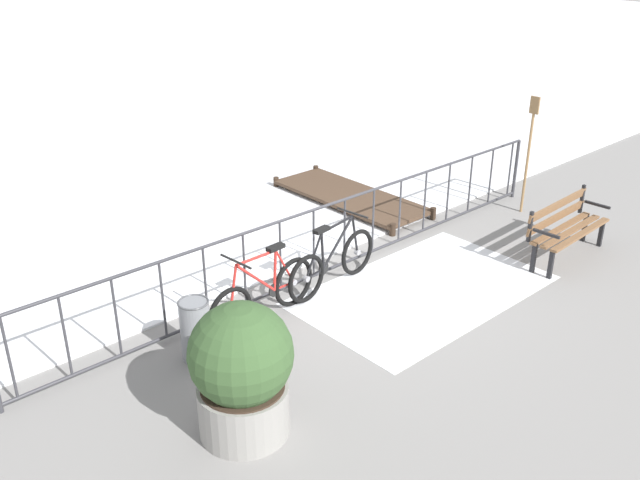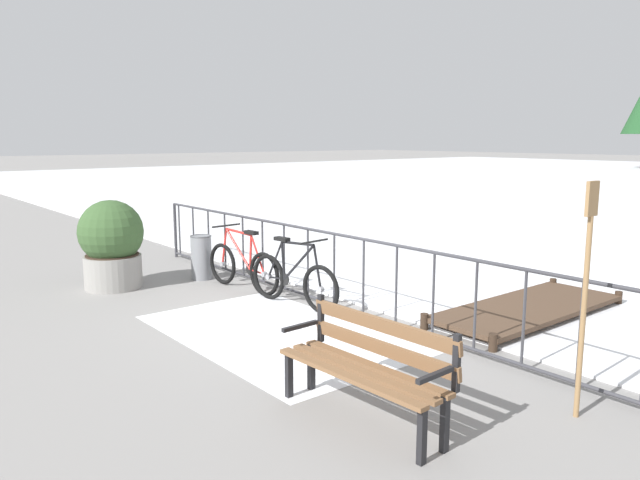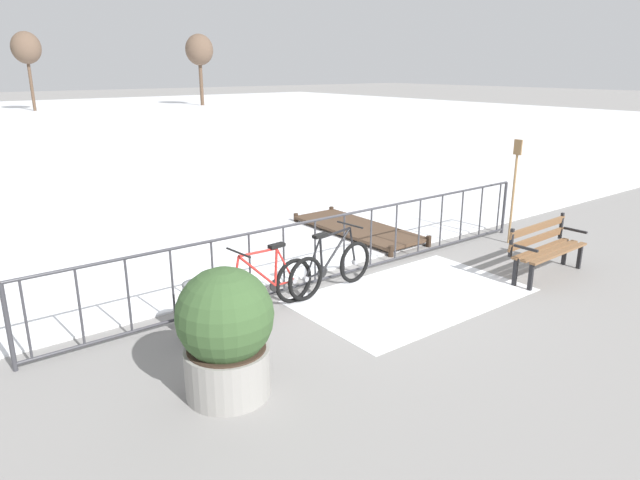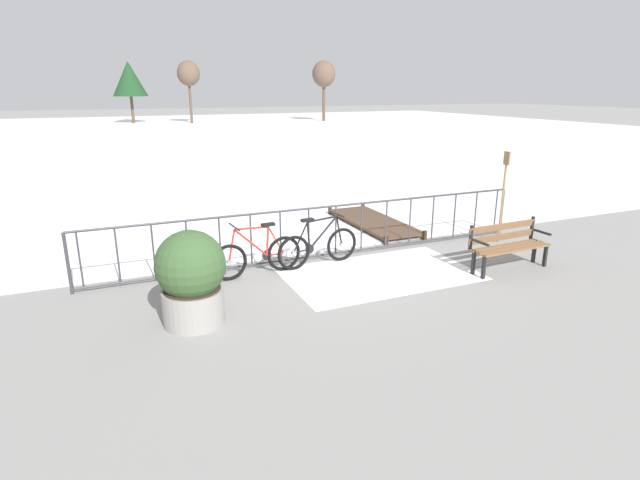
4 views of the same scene
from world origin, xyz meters
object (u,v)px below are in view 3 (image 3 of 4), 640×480
Objects in this scene: park_bench at (545,245)px; oar_upright at (514,185)px; trash_bin at (198,310)px; planter_with_shrub at (226,332)px; bicycle_second at (265,287)px; bicycle_near_railing at (331,268)px.

park_bench is 1.86m from oar_upright.
trash_bin is at bearing -179.88° from oar_upright.
park_bench is at bearing -0.11° from planter_with_shrub.
trash_bin is at bearing 165.84° from park_bench.
oar_upright is (1.09, 1.38, 0.63)m from park_bench.
oar_upright is (5.45, -0.13, 0.77)m from bicycle_second.
bicycle_near_railing and bicycle_second have the same top height.
planter_with_shrub is at bearing -103.93° from trash_bin.
bicycle_second is 5.51m from oar_upright.
bicycle_near_railing is 2.33× the size of trash_bin.
bicycle_second is at bearing 178.67° from oar_upright.
oar_upright is at bearing -1.33° from bicycle_second.
bicycle_second is (-1.22, -0.06, 0.00)m from bicycle_near_railing.
oar_upright is at bearing 11.32° from planter_with_shrub.
planter_with_shrub is (-5.76, 0.01, 0.19)m from park_bench.
bicycle_near_railing is 4.31m from oar_upright.
bicycle_near_railing is 0.86× the size of oar_upright.
park_bench is at bearing -19.05° from bicycle_second.
trash_bin is (-2.28, -0.20, 0.00)m from bicycle_near_railing.
oar_upright is (4.23, -0.19, 0.77)m from bicycle_near_railing.
planter_with_shrub is at bearing 179.89° from park_bench.
bicycle_second is at bearing 160.95° from park_bench.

